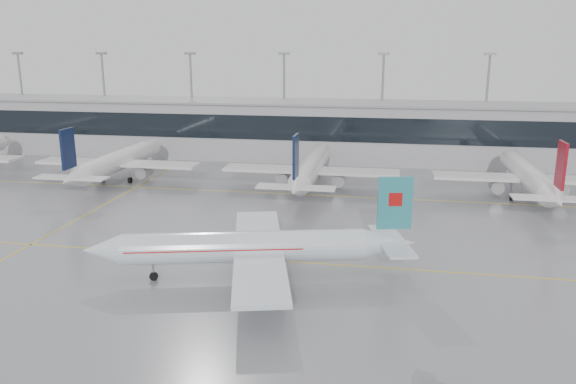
# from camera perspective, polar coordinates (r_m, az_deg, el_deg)

# --- Properties ---
(ground) EXTENTS (320.00, 320.00, 0.00)m
(ground) POSITION_cam_1_polar(r_m,az_deg,el_deg) (64.23, -1.91, -6.95)
(ground) COLOR gray
(ground) RESTS_ON ground
(taxi_line_main) EXTENTS (120.00, 0.25, 0.01)m
(taxi_line_main) POSITION_cam_1_polar(r_m,az_deg,el_deg) (64.22, -1.91, -6.94)
(taxi_line_main) COLOR gold
(taxi_line_main) RESTS_ON ground
(taxi_line_north) EXTENTS (120.00, 0.25, 0.01)m
(taxi_line_north) POSITION_cam_1_polar(r_m,az_deg,el_deg) (92.38, 1.98, -0.28)
(taxi_line_north) COLOR gold
(taxi_line_north) RESTS_ON ground
(taxi_line_cross) EXTENTS (0.25, 60.00, 0.01)m
(taxi_line_cross) POSITION_cam_1_polar(r_m,az_deg,el_deg) (88.13, -19.22, -1.82)
(taxi_line_cross) COLOR gold
(taxi_line_cross) RESTS_ON ground
(terminal) EXTENTS (180.00, 15.00, 12.00)m
(terminal) POSITION_cam_1_polar(r_m,az_deg,el_deg) (122.39, 4.18, 6.16)
(terminal) COLOR #A0A0A4
(terminal) RESTS_ON ground
(terminal_glass) EXTENTS (180.00, 0.20, 5.00)m
(terminal_glass) POSITION_cam_1_polar(r_m,az_deg,el_deg) (114.75, 3.79, 6.38)
(terminal_glass) COLOR black
(terminal_glass) RESTS_ON ground
(terminal_roof) EXTENTS (182.00, 16.00, 0.40)m
(terminal_roof) POSITION_cam_1_polar(r_m,az_deg,el_deg) (121.67, 4.23, 9.06)
(terminal_roof) COLOR gray
(terminal_roof) RESTS_ON ground
(light_masts) EXTENTS (156.40, 1.00, 22.60)m
(light_masts) POSITION_cam_1_polar(r_m,az_deg,el_deg) (127.52, 4.53, 9.81)
(light_masts) COLOR gray
(light_masts) RESTS_ON ground
(air_canada_jet) EXTENTS (34.19, 27.31, 10.64)m
(air_canada_jet) POSITION_cam_1_polar(r_m,az_deg,el_deg) (58.46, -3.18, -5.64)
(air_canada_jet) COLOR silver
(air_canada_jet) RESTS_ON ground
(parked_jet_b) EXTENTS (29.64, 36.96, 11.72)m
(parked_jet_b) POSITION_cam_1_polar(r_m,az_deg,el_deg) (105.62, -16.86, 3.02)
(parked_jet_b) COLOR silver
(parked_jet_b) RESTS_ON ground
(parked_jet_c) EXTENTS (29.64, 36.96, 11.72)m
(parked_jet_c) POSITION_cam_1_polar(r_m,az_deg,el_deg) (95.09, 2.32, 2.43)
(parked_jet_c) COLOR silver
(parked_jet_c) RESTS_ON ground
(parked_jet_d) EXTENTS (29.64, 36.96, 11.72)m
(parked_jet_d) POSITION_cam_1_polar(r_m,az_deg,el_deg) (96.84, 23.30, 1.48)
(parked_jet_d) COLOR silver
(parked_jet_d) RESTS_ON ground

